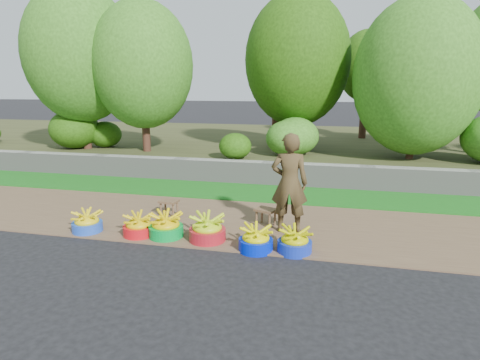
% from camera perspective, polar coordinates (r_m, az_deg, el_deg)
% --- Properties ---
extents(ground_plane, '(120.00, 120.00, 0.00)m').
position_cam_1_polar(ground_plane, '(5.78, -2.35, -10.18)').
color(ground_plane, black).
rests_on(ground_plane, ground).
extents(dirt_shoulder, '(80.00, 2.50, 0.02)m').
position_cam_1_polar(dirt_shoulder, '(6.91, 0.42, -6.11)').
color(dirt_shoulder, brown).
rests_on(dirt_shoulder, ground).
extents(grass_verge, '(80.00, 1.50, 0.04)m').
position_cam_1_polar(grass_verge, '(8.78, 3.28, -1.85)').
color(grass_verge, '#176417').
rests_on(grass_verge, ground).
extents(retaining_wall, '(80.00, 0.35, 0.55)m').
position_cam_1_polar(retaining_wall, '(9.54, 4.18, 0.92)').
color(retaining_wall, gray).
rests_on(retaining_wall, ground).
extents(earth_bank, '(80.00, 10.00, 0.50)m').
position_cam_1_polar(earth_bank, '(14.33, 7.26, 4.86)').
color(earth_bank, '#3A3E1D').
rests_on(earth_bank, ground).
extents(vegetation, '(30.90, 7.95, 4.58)m').
position_cam_1_polar(vegetation, '(11.99, 22.44, 14.59)').
color(vegetation, '#3C2217').
rests_on(vegetation, earth_bank).
extents(basin_a, '(0.47, 0.47, 0.35)m').
position_cam_1_polar(basin_a, '(6.91, -20.93, -5.71)').
color(basin_a, blue).
rests_on(basin_a, ground).
extents(basin_b, '(0.48, 0.48, 0.36)m').
position_cam_1_polar(basin_b, '(6.49, -14.22, -6.41)').
color(basin_b, red).
rests_on(basin_b, ground).
extents(basin_c, '(0.53, 0.53, 0.40)m').
position_cam_1_polar(basin_c, '(6.33, -10.50, -6.54)').
color(basin_c, '#009130').
rests_on(basin_c, ground).
extents(basin_d, '(0.56, 0.56, 0.42)m').
position_cam_1_polar(basin_d, '(6.10, -4.68, -7.05)').
color(basin_d, maroon).
rests_on(basin_d, ground).
extents(basin_e, '(0.49, 0.49, 0.36)m').
position_cam_1_polar(basin_e, '(5.76, 2.26, -8.50)').
color(basin_e, '#001BCD').
rests_on(basin_e, ground).
extents(basin_f, '(0.48, 0.48, 0.36)m').
position_cam_1_polar(basin_f, '(5.74, 7.78, -8.70)').
color(basin_f, '#122BAE').
rests_on(basin_f, ground).
extents(stool_left, '(0.34, 0.27, 0.28)m').
position_cam_1_polar(stool_left, '(7.31, -10.07, -3.29)').
color(stool_left, brown).
rests_on(stool_left, dirt_shoulder).
extents(stool_right, '(0.40, 0.36, 0.29)m').
position_cam_1_polar(stool_right, '(6.69, 3.69, -4.59)').
color(stool_right, brown).
rests_on(stool_right, dirt_shoulder).
extents(vendor_woman, '(0.60, 0.42, 1.59)m').
position_cam_1_polar(vendor_woman, '(6.32, 7.04, -0.45)').
color(vendor_woman, black).
rests_on(vendor_woman, dirt_shoulder).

